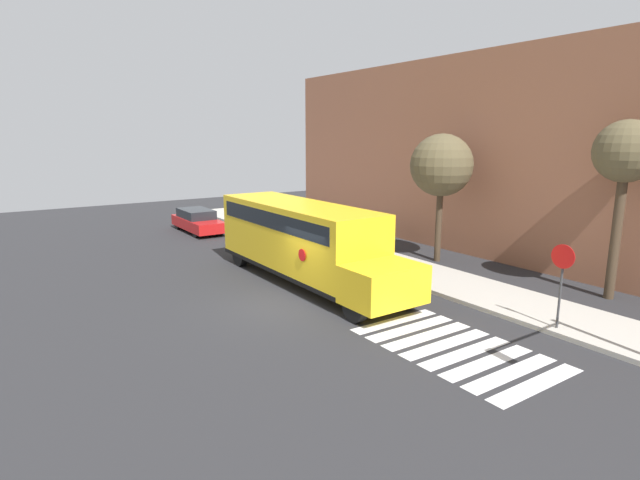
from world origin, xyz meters
TOP-DOWN VIEW (x-y plane):
  - ground_plane at (0.00, 0.00)m, footprint 60.00×60.00m
  - sidewalk_strip at (0.00, 6.50)m, footprint 44.00×3.00m
  - building_backdrop at (0.00, 13.00)m, footprint 32.00×4.00m
  - crosswalk_stripes at (5.74, 2.00)m, footprint 5.40×3.20m
  - school_bus at (-2.15, 2.00)m, footprint 10.48×2.57m
  - parked_car at (-14.46, 2.26)m, footprint 4.78×1.71m
  - stop_sign at (6.65, 5.33)m, footprint 0.71×0.10m
  - tree_near_sidewalk at (5.90, 9.92)m, footprint 2.13×2.13m
  - tree_far_sidewalk at (-1.35, 8.88)m, footprint 2.80×2.80m

SIDE VIEW (x-z plane):
  - ground_plane at x=0.00m, z-range 0.00..0.00m
  - crosswalk_stripes at x=5.74m, z-range 0.00..0.01m
  - sidewalk_strip at x=0.00m, z-range 0.00..0.15m
  - parked_car at x=-14.46m, z-range 0.00..1.35m
  - school_bus at x=-2.15m, z-range 0.23..3.32m
  - stop_sign at x=6.65m, z-range 0.44..3.12m
  - tree_far_sidewalk at x=-1.35m, z-range 1.48..7.29m
  - building_backdrop at x=0.00m, z-range 0.00..9.53m
  - tree_near_sidewalk at x=5.90m, z-range 1.93..8.20m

